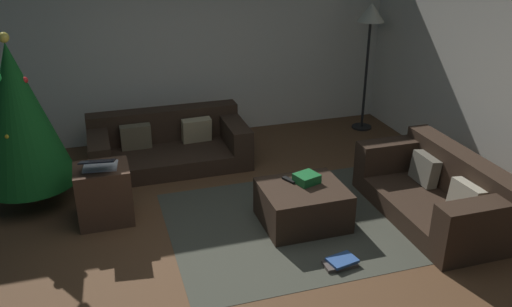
% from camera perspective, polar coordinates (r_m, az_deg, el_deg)
% --- Properties ---
extents(ground_plane, '(6.40, 6.40, 0.00)m').
position_cam_1_polar(ground_plane, '(4.79, -3.07, -11.46)').
color(ground_plane, brown).
extents(rear_partition, '(6.40, 0.12, 2.60)m').
position_cam_1_polar(rear_partition, '(7.15, -9.80, 11.70)').
color(rear_partition, silver).
rests_on(rear_partition, ground_plane).
extents(couch_left, '(1.86, 0.94, 0.61)m').
position_cam_1_polar(couch_left, '(6.59, -9.41, 0.99)').
color(couch_left, '#332319').
rests_on(couch_left, ground_plane).
extents(couch_right, '(0.89, 1.70, 0.64)m').
position_cam_1_polar(couch_right, '(5.64, 19.14, -3.94)').
color(couch_right, '#332319').
rests_on(couch_right, ground_plane).
extents(ottoman, '(0.80, 0.70, 0.39)m').
position_cam_1_polar(ottoman, '(5.25, 5.00, -5.52)').
color(ottoman, '#332319').
rests_on(ottoman, ground_plane).
extents(gift_box, '(0.27, 0.25, 0.09)m').
position_cam_1_polar(gift_box, '(5.23, 5.45, -2.67)').
color(gift_box, '#19662D').
rests_on(gift_box, ottoman).
extents(tv_remote, '(0.11, 0.17, 0.02)m').
position_cam_1_polar(tv_remote, '(5.26, 3.58, -2.84)').
color(tv_remote, black).
rests_on(tv_remote, ottoman).
extents(christmas_tree, '(0.97, 0.97, 1.80)m').
position_cam_1_polar(christmas_tree, '(5.79, -24.09, 3.74)').
color(christmas_tree, brown).
rests_on(christmas_tree, ground_plane).
extents(side_table, '(0.52, 0.44, 0.58)m').
position_cam_1_polar(side_table, '(5.44, -15.97, -4.20)').
color(side_table, '#4C3323').
rests_on(side_table, ground_plane).
extents(laptop, '(0.36, 0.41, 0.17)m').
position_cam_1_polar(laptop, '(5.24, -16.44, -1.15)').
color(laptop, silver).
rests_on(laptop, side_table).
extents(book_stack, '(0.31, 0.22, 0.06)m').
position_cam_1_polar(book_stack, '(4.77, 9.08, -11.46)').
color(book_stack, '#4C423D').
rests_on(book_stack, ground_plane).
extents(corner_lamp, '(0.36, 0.36, 1.75)m').
position_cam_1_polar(corner_lamp, '(7.44, 12.16, 13.53)').
color(corner_lamp, black).
rests_on(corner_lamp, ground_plane).
extents(area_rug, '(2.60, 2.00, 0.01)m').
position_cam_1_polar(area_rug, '(5.35, 4.93, -7.32)').
color(area_rug, '#404136').
rests_on(area_rug, ground_plane).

